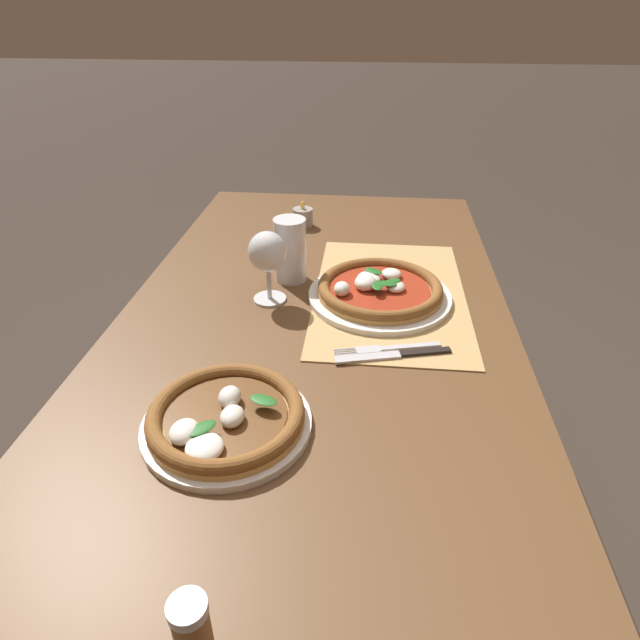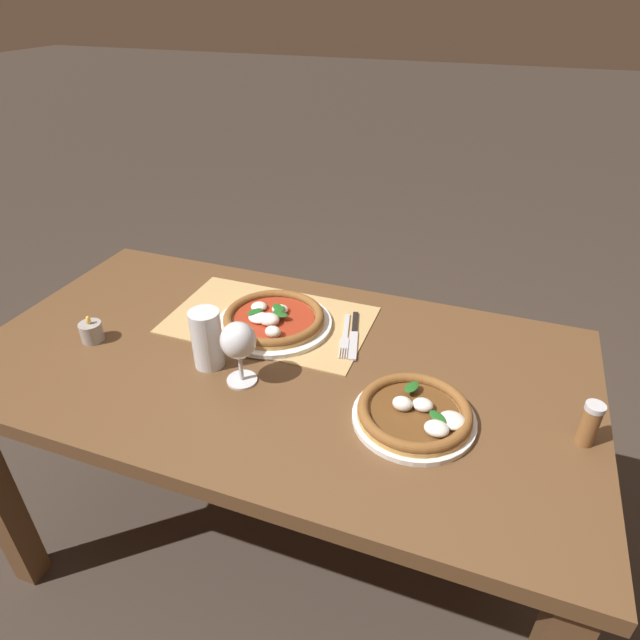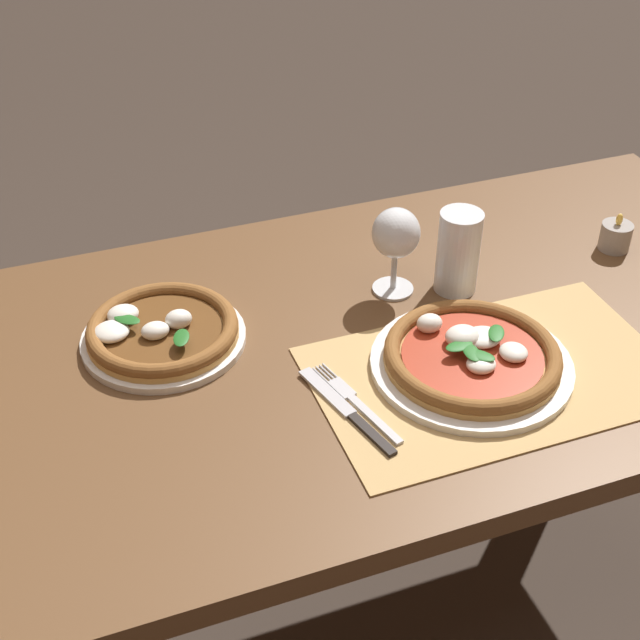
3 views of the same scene
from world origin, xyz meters
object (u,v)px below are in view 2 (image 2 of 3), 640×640
at_px(wine_glass, 238,343).
at_px(pepper_shaker, 589,424).
at_px(pizza_near, 274,319).
at_px(votive_candle, 92,332).
at_px(pizza_far, 415,413).
at_px(knife, 354,335).
at_px(fork, 345,336).
at_px(pint_glass, 207,340).

height_order(wine_glass, pepper_shaker, wine_glass).
distance_m(pizza_near, votive_candle, 0.46).
xyz_separation_m(pizza_far, votive_candle, (0.83, -0.01, 0.00)).
height_order(wine_glass, knife, wine_glass).
height_order(pizza_near, fork, pizza_near).
bearing_deg(fork, pizza_far, 133.32).
height_order(pizza_near, pizza_far, pizza_near).
distance_m(wine_glass, knife, 0.34).
bearing_deg(pizza_near, knife, -172.86).
height_order(wine_glass, fork, wine_glass).
bearing_deg(wine_glass, pizza_near, -83.90).
relative_size(fork, pepper_shaker, 2.04).
bearing_deg(pepper_shaker, wine_glass, 4.77).
xyz_separation_m(pint_glass, pepper_shaker, (-0.83, -0.03, -0.02)).
height_order(pizza_near, pepper_shaker, pepper_shaker).
distance_m(fork, votive_candle, 0.64).
xyz_separation_m(pizza_near, wine_glass, (-0.02, 0.23, 0.08)).
distance_m(wine_glass, fork, 0.32).
relative_size(fork, votive_candle, 2.75).
distance_m(fork, pepper_shaker, 0.59).
distance_m(pint_glass, votive_candle, 0.33).
xyz_separation_m(pizza_far, knife, (0.21, -0.25, -0.01)).
xyz_separation_m(pint_glass, knife, (-0.29, -0.23, -0.06)).
relative_size(pizza_near, fork, 1.54).
xyz_separation_m(pizza_far, wine_glass, (0.40, 0.01, 0.09)).
distance_m(pizza_far, votive_candle, 0.83).
bearing_deg(pizza_near, pepper_shaker, 167.08).
bearing_deg(pepper_shaker, pizza_far, 9.58).
relative_size(pizza_far, fork, 1.30).
distance_m(pizza_near, wine_glass, 0.25).
distance_m(pizza_near, pepper_shaker, 0.77).
bearing_deg(fork, wine_glass, 55.89).
xyz_separation_m(pizza_near, pint_glass, (0.08, 0.20, 0.05)).
relative_size(pizza_far, votive_candle, 3.58).
bearing_deg(pizza_far, pizza_near, -28.25).
distance_m(wine_glass, pepper_shaker, 0.73).
bearing_deg(pint_glass, knife, -141.74).
xyz_separation_m(votive_candle, pepper_shaker, (-1.16, -0.04, 0.03)).
xyz_separation_m(pizza_near, pizza_far, (-0.42, 0.23, -0.00)).
bearing_deg(votive_candle, pizza_far, 179.22).
height_order(pizza_near, votive_candle, votive_candle).
xyz_separation_m(pizza_near, fork, (-0.19, -0.02, -0.02)).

